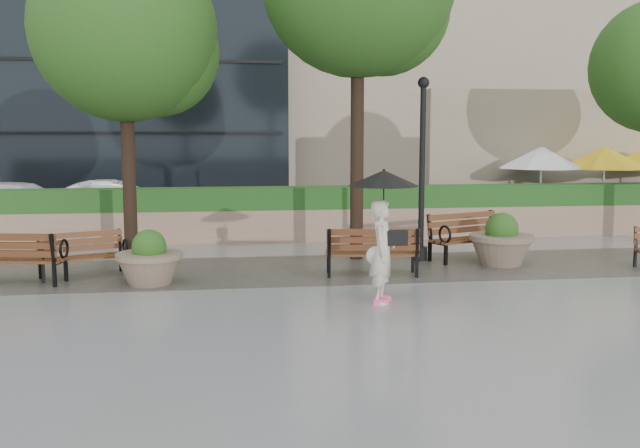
{
  "coord_description": "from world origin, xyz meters",
  "views": [
    {
      "loc": [
        -1.65,
        -10.81,
        2.69
      ],
      "look_at": [
        0.07,
        1.53,
        1.1
      ],
      "focal_mm": 40.0,
      "sensor_mm": 36.0,
      "label": 1
    }
  ],
  "objects": [
    {
      "name": "tree_0",
      "position": [
        -3.39,
        4.53,
        4.67
      ],
      "size": [
        3.8,
        3.76,
        6.67
      ],
      "color": "black",
      "rests_on": "ground"
    },
    {
      "name": "asphalt_street",
      "position": [
        0.0,
        11.0,
        0.0
      ],
      "size": [
        40.0,
        7.0,
        0.0
      ],
      "primitive_type": "cube",
      "color": "black",
      "rests_on": "ground"
    },
    {
      "name": "cafe_hedge",
      "position": [
        9.0,
        7.8,
        0.45
      ],
      "size": [
        8.0,
        0.5,
        0.9
      ],
      "primitive_type": "cube",
      "color": "#204F1A",
      "rests_on": "ground"
    },
    {
      "name": "bench_3",
      "position": [
        3.59,
        3.63,
        0.29
      ],
      "size": [
        1.97,
        1.37,
        0.99
      ],
      "rotation": [
        0.0,
        0.0,
        0.39
      ],
      "color": "brown",
      "rests_on": "ground"
    },
    {
      "name": "bench_1",
      "position": [
        -4.23,
        2.83,
        0.25
      ],
      "size": [
        1.67,
        1.14,
        0.84
      ],
      "rotation": [
        0.0,
        0.0,
        0.37
      ],
      "color": "brown",
      "rests_on": "ground"
    },
    {
      "name": "patio_umb_yellow_a",
      "position": [
        9.14,
        8.13,
        1.99
      ],
      "size": [
        2.5,
        2.5,
        2.3
      ],
      "color": "black",
      "rests_on": "ground"
    },
    {
      "name": "planter_right",
      "position": [
        4.02,
        2.94,
        0.42
      ],
      "size": [
        1.3,
        1.3,
        1.09
      ],
      "color": "#7F6B56",
      "rests_on": "ground"
    },
    {
      "name": "car_right",
      "position": [
        -4.54,
        9.75,
        0.69
      ],
      "size": [
        4.28,
        1.84,
        1.37
      ],
      "primitive_type": "imported",
      "rotation": [
        0.0,
        0.0,
        1.67
      ],
      "color": "white",
      "rests_on": "ground"
    },
    {
      "name": "bench_0",
      "position": [
        -5.35,
        2.37,
        0.28
      ],
      "size": [
        1.87,
        1.02,
        0.95
      ],
      "rotation": [
        0.0,
        0.0,
        2.95
      ],
      "color": "brown",
      "rests_on": "ground"
    },
    {
      "name": "ground",
      "position": [
        0.0,
        0.0,
        0.0
      ],
      "size": [
        100.0,
        100.0,
        0.0
      ],
      "primitive_type": "plane",
      "color": "gray",
      "rests_on": "ground"
    },
    {
      "name": "patio_umb_white",
      "position": [
        7.44,
        8.53,
        1.99
      ],
      "size": [
        2.5,
        2.5,
        2.3
      ],
      "color": "black",
      "rests_on": "ground"
    },
    {
      "name": "cafe_wall",
      "position": [
        9.5,
        10.0,
        2.0
      ],
      "size": [
        10.0,
        0.6,
        4.0
      ],
      "primitive_type": "cube",
      "color": "tan",
      "rests_on": "ground"
    },
    {
      "name": "pedestrian",
      "position": [
        0.88,
        0.1,
        1.28
      ],
      "size": [
        1.15,
        1.15,
        2.11
      ],
      "rotation": [
        0.0,
        0.0,
        1.18
      ],
      "color": "beige",
      "rests_on": "ground"
    },
    {
      "name": "planter_left",
      "position": [
        -2.94,
        2.0,
        0.39
      ],
      "size": [
        1.19,
        1.19,
        1.0
      ],
      "color": "#7F6B56",
      "rests_on": "ground"
    },
    {
      "name": "car_left",
      "position": [
        -7.29,
        10.39,
        0.65
      ],
      "size": [
        4.72,
        2.56,
        1.3
      ],
      "primitive_type": "imported",
      "rotation": [
        0.0,
        0.0,
        1.4
      ],
      "color": "white",
      "rests_on": "ground"
    },
    {
      "name": "bench_2",
      "position": [
        1.16,
        2.23,
        0.28
      ],
      "size": [
        1.8,
        0.88,
        0.93
      ],
      "rotation": [
        0.0,
        0.0,
        3.03
      ],
      "color": "brown",
      "rests_on": "ground"
    },
    {
      "name": "lamppost",
      "position": [
        2.52,
        3.66,
        1.69
      ],
      "size": [
        0.28,
        0.28,
        3.84
      ],
      "color": "black",
      "rests_on": "ground"
    },
    {
      "name": "hedge_wall",
      "position": [
        0.0,
        7.0,
        0.66
      ],
      "size": [
        24.0,
        0.8,
        1.35
      ],
      "color": "tan",
      "rests_on": "ground"
    },
    {
      "name": "cobble_strip",
      "position": [
        0.0,
        3.0,
        0.01
      ],
      "size": [
        28.0,
        3.2,
        0.01
      ],
      "primitive_type": "cube",
      "color": "#383330",
      "rests_on": "ground"
    }
  ]
}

